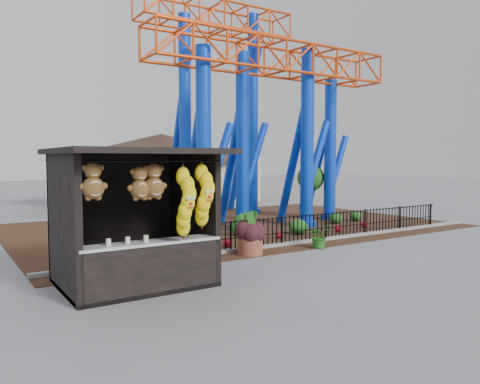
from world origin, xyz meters
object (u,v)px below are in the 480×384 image
prize_booth (138,220)px  terracotta_planter (250,245)px  roller_coaster (251,79)px  potted_plant (319,236)px

prize_booth → terracotta_planter: size_ratio=4.57×
prize_booth → terracotta_planter: (4.10, 1.51, -1.23)m
prize_booth → terracotta_planter: prize_booth is taller
roller_coaster → terracotta_planter: 9.35m
prize_booth → potted_plant: 6.77m
terracotta_planter → potted_plant: 2.51m
roller_coaster → terracotta_planter: size_ratio=14.37×
terracotta_planter → prize_booth: bearing=-159.8°
prize_booth → potted_plant: size_ratio=4.31×
prize_booth → potted_plant: prize_booth is taller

